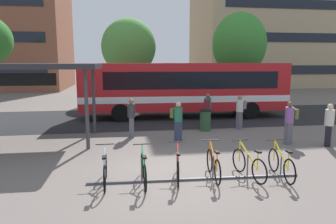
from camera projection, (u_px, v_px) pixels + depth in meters
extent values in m
plane|color=#6B605B|center=(172.00, 175.00, 9.05)|extent=(200.00, 200.00, 0.00)
cube|color=#232326|center=(145.00, 118.00, 18.40)|extent=(80.00, 7.20, 0.01)
cube|color=red|center=(184.00, 86.00, 18.47)|extent=(12.09, 3.03, 2.70)
cube|color=white|center=(184.00, 97.00, 18.57)|extent=(12.11, 3.05, 0.36)
cube|color=black|center=(90.00, 67.00, 17.67)|extent=(1.09, 2.33, 0.40)
cube|color=black|center=(81.00, 82.00, 17.75)|extent=(0.17, 2.19, 1.40)
cube|color=black|center=(193.00, 80.00, 17.22)|extent=(9.83, 0.45, 0.97)
cube|color=black|center=(185.00, 78.00, 19.66)|extent=(9.83, 0.45, 0.97)
cylinder|color=black|center=(121.00, 113.00, 17.13)|extent=(1.01, 0.34, 1.00)
cylinder|color=black|center=(122.00, 107.00, 19.40)|extent=(1.01, 0.34, 1.00)
cylinder|color=black|center=(251.00, 110.00, 17.97)|extent=(1.01, 0.34, 1.00)
cylinder|color=black|center=(237.00, 105.00, 20.23)|extent=(1.01, 0.34, 1.00)
cube|color=#47474C|center=(195.00, 179.00, 8.68)|extent=(5.97, 0.33, 0.06)
cylinder|color=#47474C|center=(105.00, 172.00, 8.35)|extent=(0.04, 0.04, 0.70)
cylinder|color=#47474C|center=(142.00, 170.00, 8.46)|extent=(0.04, 0.04, 0.70)
cylinder|color=#47474C|center=(178.00, 169.00, 8.57)|extent=(0.04, 0.04, 0.70)
cylinder|color=#47474C|center=(213.00, 168.00, 8.68)|extent=(0.04, 0.04, 0.70)
cylinder|color=#47474C|center=(247.00, 166.00, 8.79)|extent=(0.04, 0.04, 0.70)
cylinder|color=#47474C|center=(281.00, 165.00, 8.90)|extent=(0.04, 0.04, 0.70)
torus|color=black|center=(106.00, 166.00, 8.84)|extent=(0.05, 0.70, 0.70)
torus|color=black|center=(105.00, 179.00, 7.84)|extent=(0.05, 0.70, 0.70)
cube|color=#B7BABF|center=(105.00, 160.00, 8.31)|extent=(0.04, 0.92, 0.58)
cylinder|color=#B7BABF|center=(104.00, 167.00, 7.90)|extent=(0.03, 0.03, 0.55)
cube|color=black|center=(104.00, 157.00, 7.86)|extent=(0.10, 0.22, 0.05)
cylinder|color=#B7BABF|center=(105.00, 155.00, 8.77)|extent=(0.03, 0.03, 0.65)
cylinder|color=black|center=(105.00, 144.00, 8.72)|extent=(0.52, 0.03, 0.03)
torus|color=black|center=(142.00, 165.00, 8.86)|extent=(0.05, 0.70, 0.70)
torus|color=black|center=(145.00, 178.00, 7.86)|extent=(0.05, 0.70, 0.70)
cube|color=#1E7F38|center=(143.00, 160.00, 8.33)|extent=(0.03, 0.92, 0.58)
cylinder|color=#1E7F38|center=(145.00, 167.00, 7.92)|extent=(0.03, 0.03, 0.55)
cube|color=black|center=(145.00, 157.00, 7.88)|extent=(0.10, 0.22, 0.05)
cylinder|color=#1E7F38|center=(142.00, 155.00, 8.79)|extent=(0.03, 0.03, 0.65)
cylinder|color=black|center=(142.00, 144.00, 8.74)|extent=(0.52, 0.03, 0.03)
torus|color=black|center=(177.00, 162.00, 9.13)|extent=(0.16, 0.70, 0.70)
torus|color=black|center=(178.00, 175.00, 8.13)|extent=(0.16, 0.70, 0.70)
cube|color=red|center=(178.00, 157.00, 8.60)|extent=(0.18, 0.91, 0.58)
cylinder|color=red|center=(178.00, 164.00, 8.18)|extent=(0.03, 0.03, 0.55)
cube|color=black|center=(178.00, 154.00, 8.14)|extent=(0.14, 0.23, 0.05)
cylinder|color=red|center=(178.00, 152.00, 9.06)|extent=(0.04, 0.04, 0.65)
cylinder|color=black|center=(178.00, 142.00, 9.01)|extent=(0.52, 0.11, 0.03)
torus|color=black|center=(210.00, 160.00, 9.30)|extent=(0.10, 0.71, 0.70)
torus|color=black|center=(218.00, 172.00, 8.30)|extent=(0.10, 0.71, 0.70)
cube|color=orange|center=(213.00, 155.00, 8.77)|extent=(0.10, 0.92, 0.58)
cylinder|color=orange|center=(217.00, 162.00, 8.36)|extent=(0.03, 0.03, 0.55)
cube|color=black|center=(217.00, 152.00, 8.31)|extent=(0.12, 0.23, 0.05)
cylinder|color=orange|center=(210.00, 150.00, 9.23)|extent=(0.03, 0.03, 0.65)
cylinder|color=black|center=(210.00, 140.00, 9.18)|extent=(0.52, 0.07, 0.03)
torus|color=black|center=(239.00, 160.00, 9.31)|extent=(0.17, 0.70, 0.70)
torus|color=black|center=(259.00, 172.00, 8.35)|extent=(0.17, 0.70, 0.70)
cube|color=yellow|center=(249.00, 155.00, 8.80)|extent=(0.19, 0.91, 0.58)
cylinder|color=yellow|center=(258.00, 161.00, 8.40)|extent=(0.03, 0.03, 0.55)
cube|color=black|center=(258.00, 152.00, 8.36)|extent=(0.14, 0.23, 0.05)
cylinder|color=yellow|center=(240.00, 150.00, 9.24)|extent=(0.04, 0.04, 0.65)
cylinder|color=black|center=(240.00, 140.00, 9.19)|extent=(0.52, 0.12, 0.03)
torus|color=black|center=(273.00, 160.00, 9.34)|extent=(0.09, 0.71, 0.70)
torus|color=black|center=(290.00, 172.00, 8.34)|extent=(0.09, 0.71, 0.70)
cube|color=yellow|center=(281.00, 155.00, 8.81)|extent=(0.09, 0.92, 0.58)
cylinder|color=yellow|center=(288.00, 161.00, 8.40)|extent=(0.03, 0.03, 0.55)
cube|color=black|center=(289.00, 152.00, 8.35)|extent=(0.11, 0.23, 0.05)
cylinder|color=yellow|center=(274.00, 150.00, 9.27)|extent=(0.03, 0.03, 0.65)
cylinder|color=black|center=(275.00, 140.00, 9.22)|extent=(0.52, 0.06, 0.03)
cylinder|color=#38383D|center=(87.00, 110.00, 11.59)|extent=(0.14, 0.14, 3.00)
cylinder|color=#38383D|center=(94.00, 101.00, 14.19)|extent=(0.14, 0.14, 3.00)
cube|color=#28282D|center=(17.00, 66.00, 12.26)|extent=(6.45, 3.58, 0.20)
cube|color=black|center=(3.00, 80.00, 10.89)|extent=(3.58, 0.15, 0.44)
cube|color=#565660|center=(132.00, 127.00, 13.57)|extent=(0.20, 0.26, 0.89)
cylinder|color=#333338|center=(131.00, 111.00, 13.46)|extent=(0.34, 0.34, 0.58)
sphere|color=#936B4C|center=(131.00, 101.00, 13.39)|extent=(0.22, 0.22, 0.22)
cube|color=navy|center=(131.00, 109.00, 13.71)|extent=(0.28, 0.18, 0.40)
cube|color=#2D3851|center=(207.00, 118.00, 15.97)|extent=(0.29, 0.32, 0.86)
cylinder|color=#23664C|center=(208.00, 104.00, 15.85)|extent=(0.45, 0.45, 0.61)
sphere|color=brown|center=(208.00, 96.00, 15.79)|extent=(0.22, 0.22, 0.22)
cube|color=maroon|center=(207.00, 104.00, 15.60)|extent=(0.33, 0.28, 0.40)
cube|color=#565660|center=(239.00, 120.00, 15.27)|extent=(0.33, 0.31, 0.86)
cylinder|color=beige|center=(240.00, 106.00, 15.16)|extent=(0.47, 0.47, 0.59)
sphere|color=#936B4C|center=(240.00, 98.00, 15.09)|extent=(0.22, 0.22, 0.22)
cube|color=slate|center=(243.00, 105.00, 15.32)|extent=(0.30, 0.33, 0.40)
cube|color=black|center=(328.00, 136.00, 12.12)|extent=(0.33, 0.33, 0.83)
cylinder|color=beige|center=(330.00, 118.00, 12.01)|extent=(0.48, 0.48, 0.63)
sphere|color=beige|center=(330.00, 107.00, 11.94)|extent=(0.22, 0.22, 0.22)
cube|color=slate|center=(331.00, 116.00, 12.21)|extent=(0.33, 0.32, 0.40)
cube|color=#2D3851|center=(178.00, 132.00, 12.85)|extent=(0.31, 0.33, 0.84)
cylinder|color=#23664C|center=(178.00, 114.00, 12.73)|extent=(0.47, 0.47, 0.60)
sphere|color=tan|center=(178.00, 105.00, 12.67)|extent=(0.22, 0.22, 0.22)
cube|color=#56602D|center=(174.00, 113.00, 12.91)|extent=(0.33, 0.31, 0.40)
cube|color=#565660|center=(288.00, 134.00, 12.43)|extent=(0.30, 0.26, 0.87)
cylinder|color=#7F4C93|center=(290.00, 115.00, 12.31)|extent=(0.41, 0.41, 0.63)
sphere|color=brown|center=(290.00, 104.00, 12.24)|extent=(0.22, 0.22, 0.22)
cube|color=#56602D|center=(295.00, 114.00, 12.40)|extent=(0.24, 0.32, 0.40)
cylinder|color=#284C2D|center=(205.00, 121.00, 14.89)|extent=(0.52, 0.52, 0.95)
cylinder|color=black|center=(205.00, 110.00, 14.81)|extent=(0.55, 0.55, 0.08)
cylinder|color=brown|center=(129.00, 86.00, 26.59)|extent=(0.32, 0.32, 2.53)
ellipsoid|color=#4C8E3D|center=(129.00, 47.00, 26.07)|extent=(4.54, 4.54, 4.69)
cylinder|color=brown|center=(238.00, 87.00, 25.13)|extent=(0.32, 0.32, 2.56)
ellipsoid|color=#388433|center=(239.00, 44.00, 24.60)|extent=(4.23, 4.23, 4.95)
cube|color=tan|center=(286.00, 1.00, 42.77)|extent=(24.29, 12.10, 23.20)
cube|color=black|center=(307.00, 70.00, 38.32)|extent=(21.37, 0.06, 1.10)
cube|color=black|center=(309.00, 38.00, 37.70)|extent=(21.37, 0.06, 1.10)
cube|color=black|center=(312.00, 4.00, 37.09)|extent=(21.37, 0.06, 1.10)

